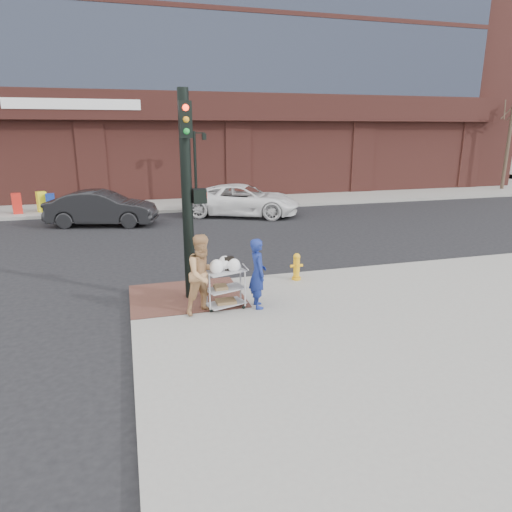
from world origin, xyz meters
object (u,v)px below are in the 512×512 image
object	(u,v)px
woman_blue	(258,273)
traffic_signal_pole	(188,191)
fire_hydrant	(297,266)
lamp_post	(195,159)
minivan_white	(243,200)
sedan_dark	(102,208)
pedestrian_tan	(204,274)
utility_cart	(226,285)

from	to	relation	value
woman_blue	traffic_signal_pole	bearing A→B (deg)	56.11
traffic_signal_pole	fire_hydrant	bearing A→B (deg)	11.36
lamp_post	woman_blue	bearing A→B (deg)	-93.71
lamp_post	minivan_white	bearing A→B (deg)	-64.94
lamp_post	sedan_dark	world-z (taller)	lamp_post
pedestrian_tan	utility_cart	xyz separation A→B (m)	(0.54, 0.15, -0.36)
woman_blue	minivan_white	bearing A→B (deg)	-10.04
pedestrian_tan	minivan_white	bearing A→B (deg)	50.17
pedestrian_tan	lamp_post	bearing A→B (deg)	60.33
woman_blue	sedan_dark	size ratio (longest dim) A/B	0.35
pedestrian_tan	minivan_white	world-z (taller)	pedestrian_tan
traffic_signal_pole	minivan_white	distance (m)	12.34
traffic_signal_pole	pedestrian_tan	size ratio (longest dim) A/B	2.70
pedestrian_tan	fire_hydrant	xyz separation A→B (m)	(2.90, 1.67, -0.53)
lamp_post	utility_cart	distance (m)	16.35
pedestrian_tan	minivan_white	xyz separation A→B (m)	(4.13, 12.46, -0.28)
minivan_white	fire_hydrant	size ratio (longest dim) A/B	7.43
utility_cart	fire_hydrant	distance (m)	2.81
minivan_white	woman_blue	bearing A→B (deg)	-167.99
lamp_post	traffic_signal_pole	world-z (taller)	traffic_signal_pole
lamp_post	utility_cart	bearing A→B (deg)	-96.37
utility_cart	fire_hydrant	world-z (taller)	utility_cart
traffic_signal_pole	sedan_dark	size ratio (longest dim) A/B	1.04
lamp_post	utility_cart	world-z (taller)	lamp_post
pedestrian_tan	minivan_white	size ratio (longest dim) A/B	0.33
sedan_dark	utility_cart	bearing A→B (deg)	-150.37
utility_cart	traffic_signal_pole	bearing A→B (deg)	126.61
lamp_post	pedestrian_tan	size ratio (longest dim) A/B	2.16
traffic_signal_pole	utility_cart	world-z (taller)	traffic_signal_pole
pedestrian_tan	fire_hydrant	bearing A→B (deg)	8.44
pedestrian_tan	traffic_signal_pole	bearing A→B (deg)	75.95
fire_hydrant	traffic_signal_pole	bearing A→B (deg)	-168.64
lamp_post	pedestrian_tan	xyz separation A→B (m)	(-2.34, -16.29, -1.54)
traffic_signal_pole	fire_hydrant	world-z (taller)	traffic_signal_pole
traffic_signal_pole	minivan_white	world-z (taller)	traffic_signal_pole
woman_blue	sedan_dark	bearing A→B (deg)	21.17
traffic_signal_pole	pedestrian_tan	xyz separation A→B (m)	(0.14, -1.06, -1.76)
lamp_post	fire_hydrant	world-z (taller)	lamp_post
lamp_post	traffic_signal_pole	xyz separation A→B (m)	(-2.48, -15.23, 0.21)
woman_blue	pedestrian_tan	bearing A→B (deg)	92.89
woman_blue	pedestrian_tan	distance (m)	1.28
traffic_signal_pole	fire_hydrant	distance (m)	3.85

